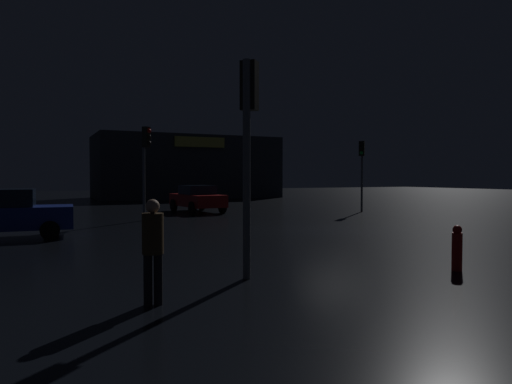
{
  "coord_description": "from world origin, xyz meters",
  "views": [
    {
      "loc": [
        -10.42,
        -15.01,
        2.04
      ],
      "look_at": [
        -0.64,
        5.5,
        1.31
      ],
      "focal_mm": 32.89,
      "sensor_mm": 36.0,
      "label": 1
    }
  ],
  "objects_px": {
    "traffic_signal_main": "(362,159)",
    "car_far": "(4,214)",
    "car_crossing": "(197,198)",
    "pedestrian": "(153,244)",
    "traffic_signal_cross_left": "(146,152)",
    "traffic_signal_opposite": "(248,126)",
    "store_building": "(186,167)",
    "fire_hydrant": "(457,248)"
  },
  "relations": [
    {
      "from": "store_building",
      "to": "fire_hydrant",
      "type": "bearing_deg",
      "value": -98.24
    },
    {
      "from": "car_far",
      "to": "pedestrian",
      "type": "relative_size",
      "value": 2.56
    },
    {
      "from": "traffic_signal_main",
      "to": "car_far",
      "type": "xyz_separation_m",
      "value": [
        -18.15,
        -4.37,
        -2.26
      ]
    },
    {
      "from": "car_far",
      "to": "car_crossing",
      "type": "bearing_deg",
      "value": 41.47
    },
    {
      "from": "car_far",
      "to": "pedestrian",
      "type": "xyz_separation_m",
      "value": [
        2.57,
        -10.19,
        0.17
      ]
    },
    {
      "from": "traffic_signal_main",
      "to": "traffic_signal_opposite",
      "type": "height_order",
      "value": "traffic_signal_opposite"
    },
    {
      "from": "store_building",
      "to": "fire_hydrant",
      "type": "height_order",
      "value": "store_building"
    },
    {
      "from": "pedestrian",
      "to": "fire_hydrant",
      "type": "bearing_deg",
      "value": -1.14
    },
    {
      "from": "traffic_signal_opposite",
      "to": "car_far",
      "type": "xyz_separation_m",
      "value": [
        -4.79,
        9.01,
        -2.24
      ]
    },
    {
      "from": "store_building",
      "to": "traffic_signal_opposite",
      "type": "xyz_separation_m",
      "value": [
        -9.86,
        -36.46,
        0.06
      ]
    },
    {
      "from": "traffic_signal_main",
      "to": "pedestrian",
      "type": "xyz_separation_m",
      "value": [
        -15.57,
        -14.56,
        -2.09
      ]
    },
    {
      "from": "car_crossing",
      "to": "pedestrian",
      "type": "xyz_separation_m",
      "value": [
        -6.89,
        -18.56,
        0.18
      ]
    },
    {
      "from": "traffic_signal_cross_left",
      "to": "pedestrian",
      "type": "height_order",
      "value": "traffic_signal_cross_left"
    },
    {
      "from": "store_building",
      "to": "traffic_signal_cross_left",
      "type": "bearing_deg",
      "value": -111.31
    },
    {
      "from": "car_crossing",
      "to": "fire_hydrant",
      "type": "height_order",
      "value": "car_crossing"
    },
    {
      "from": "car_far",
      "to": "pedestrian",
      "type": "bearing_deg",
      "value": -75.82
    },
    {
      "from": "car_crossing",
      "to": "fire_hydrant",
      "type": "xyz_separation_m",
      "value": [
        -0.29,
        -18.69,
        -0.31
      ]
    },
    {
      "from": "store_building",
      "to": "car_crossing",
      "type": "bearing_deg",
      "value": -105.18
    },
    {
      "from": "traffic_signal_main",
      "to": "fire_hydrant",
      "type": "xyz_separation_m",
      "value": [
        -8.97,
        -14.69,
        -2.58
      ]
    },
    {
      "from": "fire_hydrant",
      "to": "car_far",
      "type": "bearing_deg",
      "value": 131.62
    },
    {
      "from": "car_far",
      "to": "traffic_signal_main",
      "type": "bearing_deg",
      "value": 13.54
    },
    {
      "from": "traffic_signal_cross_left",
      "to": "pedestrian",
      "type": "xyz_separation_m",
      "value": [
        -3.06,
        -14.54,
        -2.24
      ]
    },
    {
      "from": "traffic_signal_main",
      "to": "pedestrian",
      "type": "relative_size",
      "value": 2.44
    },
    {
      "from": "traffic_signal_main",
      "to": "traffic_signal_cross_left",
      "type": "relative_size",
      "value": 0.94
    },
    {
      "from": "traffic_signal_cross_left",
      "to": "car_crossing",
      "type": "relative_size",
      "value": 0.96
    },
    {
      "from": "pedestrian",
      "to": "fire_hydrant",
      "type": "relative_size",
      "value": 1.7
    },
    {
      "from": "store_building",
      "to": "pedestrian",
      "type": "height_order",
      "value": "store_building"
    },
    {
      "from": "traffic_signal_cross_left",
      "to": "car_crossing",
      "type": "height_order",
      "value": "traffic_signal_cross_left"
    },
    {
      "from": "fire_hydrant",
      "to": "traffic_signal_opposite",
      "type": "bearing_deg",
      "value": 163.3
    },
    {
      "from": "traffic_signal_cross_left",
      "to": "car_crossing",
      "type": "bearing_deg",
      "value": 46.33
    },
    {
      "from": "car_crossing",
      "to": "traffic_signal_main",
      "type": "bearing_deg",
      "value": -24.7
    },
    {
      "from": "traffic_signal_main",
      "to": "traffic_signal_opposite",
      "type": "xyz_separation_m",
      "value": [
        -13.36,
        -13.38,
        -0.02
      ]
    },
    {
      "from": "car_crossing",
      "to": "fire_hydrant",
      "type": "distance_m",
      "value": 18.69
    },
    {
      "from": "pedestrian",
      "to": "traffic_signal_main",
      "type": "bearing_deg",
      "value": 43.08
    },
    {
      "from": "store_building",
      "to": "traffic_signal_main",
      "type": "xyz_separation_m",
      "value": [
        3.5,
        -23.08,
        0.08
      ]
    },
    {
      "from": "car_far",
      "to": "car_crossing",
      "type": "xyz_separation_m",
      "value": [
        9.46,
        8.36,
        -0.01
      ]
    },
    {
      "from": "traffic_signal_main",
      "to": "traffic_signal_opposite",
      "type": "bearing_deg",
      "value": -134.96
    },
    {
      "from": "car_far",
      "to": "car_crossing",
      "type": "relative_size",
      "value": 0.95
    },
    {
      "from": "traffic_signal_cross_left",
      "to": "car_far",
      "type": "bearing_deg",
      "value": -142.33
    },
    {
      "from": "car_crossing",
      "to": "pedestrian",
      "type": "bearing_deg",
      "value": -110.37
    },
    {
      "from": "traffic_signal_opposite",
      "to": "car_crossing",
      "type": "distance_m",
      "value": 18.13
    },
    {
      "from": "store_building",
      "to": "car_crossing",
      "type": "relative_size",
      "value": 3.8
    }
  ]
}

